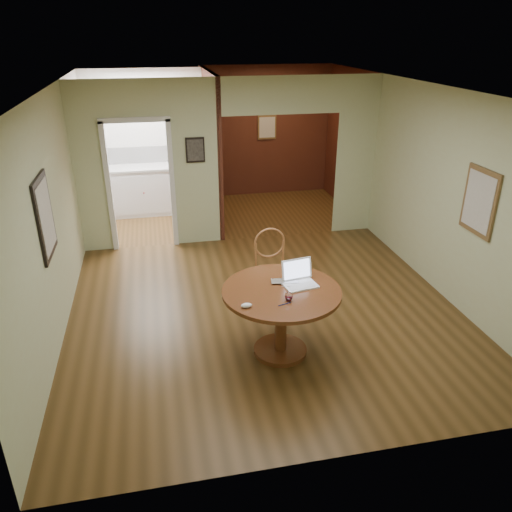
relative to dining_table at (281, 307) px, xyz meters
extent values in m
plane|color=#442E13|center=(0.03, 0.91, -0.60)|extent=(5.00, 5.00, 0.00)
plane|color=white|center=(0.03, 0.91, 2.10)|extent=(5.00, 5.00, 0.00)
plane|color=#BBC79A|center=(0.03, -1.59, 0.75)|extent=(5.00, 0.00, 5.00)
plane|color=#BBC79A|center=(-2.47, 0.91, 0.75)|extent=(0.00, 5.00, 5.00)
plane|color=#BBC79A|center=(2.53, 0.91, 0.75)|extent=(0.00, 5.00, 5.00)
cube|color=#BBC79A|center=(-2.22, 3.41, 0.75)|extent=(0.50, 2.70, 0.04)
cube|color=#BBC79A|center=(-0.57, 3.41, 0.75)|extent=(0.80, 2.70, 0.04)
cube|color=#BBC79A|center=(2.18, 3.41, 0.75)|extent=(0.70, 2.70, 0.04)
plane|color=silver|center=(-1.32, 5.41, 0.75)|extent=(2.70, 0.00, 2.70)
plane|color=#3A1911|center=(1.18, 5.91, 0.75)|extent=(2.70, 0.00, 2.70)
cube|color=#3A1911|center=(-0.17, 4.66, 0.75)|extent=(0.08, 2.50, 2.70)
cube|color=black|center=(-2.45, 0.91, 0.90)|extent=(0.03, 0.70, 0.90)
cube|color=brown|center=(2.51, 0.41, 0.90)|extent=(0.03, 0.60, 0.80)
cube|color=black|center=(-0.57, 3.39, 1.00)|extent=(0.30, 0.03, 0.40)
cube|color=beige|center=(1.18, 5.89, 0.85)|extent=(0.40, 0.03, 0.50)
cube|color=white|center=(-1.32, 5.39, 0.50)|extent=(2.00, 0.02, 0.32)
cylinder|color=maroon|center=(0.00, 0.00, -0.57)|extent=(0.60, 0.60, 0.05)
cylinder|color=maroon|center=(0.00, 0.00, -0.20)|extent=(0.13, 0.13, 0.70)
cylinder|color=maroon|center=(0.00, 0.00, 0.19)|extent=(1.29, 1.29, 0.04)
cylinder|color=#A6673B|center=(0.14, 0.99, -0.11)|extent=(0.47, 0.47, 0.03)
cylinder|color=#A6673B|center=(-0.01, 0.82, -0.36)|extent=(0.03, 0.03, 0.48)
cylinder|color=#A6673B|center=(0.31, 0.83, -0.36)|extent=(0.03, 0.03, 0.48)
cylinder|color=#A6673B|center=(-0.02, 1.14, -0.36)|extent=(0.03, 0.03, 0.48)
cylinder|color=#A6673B|center=(0.30, 1.15, -0.36)|extent=(0.03, 0.03, 0.48)
cylinder|color=#A6673B|center=(-0.05, 1.14, 0.09)|extent=(0.03, 0.03, 0.39)
cylinder|color=#A6673B|center=(0.32, 1.15, 0.09)|extent=(0.03, 0.03, 0.39)
torus|color=#A6673B|center=(0.14, 1.16, 0.26)|extent=(0.42, 0.04, 0.42)
cube|color=white|center=(0.22, 0.05, 0.22)|extent=(0.39, 0.30, 0.02)
cube|color=silver|center=(0.22, 0.01, 0.23)|extent=(0.32, 0.18, 0.00)
cube|color=white|center=(0.22, 0.19, 0.34)|extent=(0.36, 0.12, 0.23)
cube|color=gray|center=(0.22, 0.19, 0.34)|extent=(0.32, 0.10, 0.20)
imported|color=silver|center=(0.07, 0.11, 0.22)|extent=(0.33, 0.24, 0.02)
ellipsoid|color=white|center=(-0.44, -0.29, 0.23)|extent=(0.12, 0.07, 0.05)
cylinder|color=#0C1B55|center=(-0.05, -0.31, 0.21)|extent=(0.14, 0.05, 0.01)
cube|color=silver|center=(-1.32, 5.11, -0.15)|extent=(2.00, 0.55, 0.90)
cube|color=silver|center=(-1.32, 5.11, 0.32)|extent=(2.06, 0.60, 0.04)
sphere|color=#B20C0C|center=(-1.47, 4.82, -0.10)|extent=(0.03, 0.03, 0.03)
sphere|color=#B20C0C|center=(-0.47, 4.82, -0.10)|extent=(0.03, 0.03, 0.03)
ellipsoid|color=beige|center=(-0.52, 5.11, 0.48)|extent=(0.31, 0.28, 0.27)
camera|label=1|loc=(-1.23, -4.57, 2.78)|focal=35.00mm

